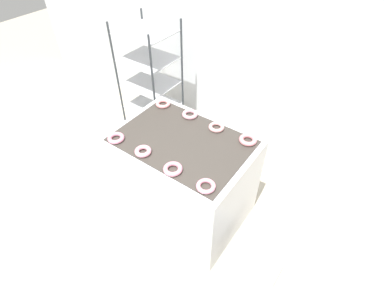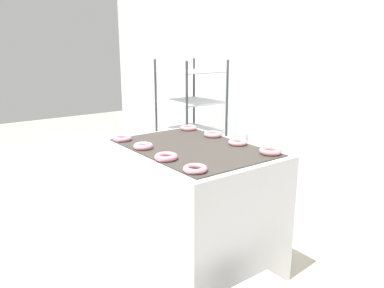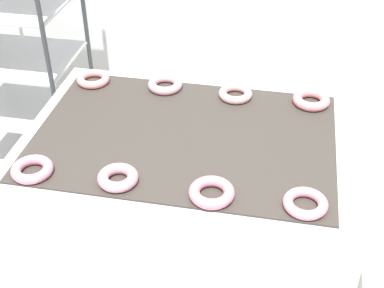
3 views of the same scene
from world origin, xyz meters
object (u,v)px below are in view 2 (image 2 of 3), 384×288
Objects in this scene: donut_far_midright at (238,142)px; donut_near_midright at (166,157)px; donut_near_midleft at (143,146)px; donut_far_midleft at (213,134)px; donut_far_right at (270,151)px; donut_far_left at (189,128)px; baking_rack_cart at (191,131)px; donut_near_left at (122,138)px; donut_near_right at (195,169)px; fryer_machine at (192,207)px.

donut_near_midright is at bearing -89.85° from donut_far_midright.
donut_near_midleft is at bearing 177.68° from donut_near_midright.
donut_far_midleft is 0.98× the size of donut_far_right.
donut_near_midleft reaches higher than donut_far_midright.
donut_near_midright is at bearing -45.44° from donut_far_left.
baking_rack_cart is at bearing 159.06° from donut_far_midright.
donut_near_left is 0.74m from donut_far_midleft.
donut_near_midleft is 0.91m from donut_far_right.
donut_far_right is at bearing 89.11° from donut_near_right.
baking_rack_cart is 10.03× the size of donut_far_right.
donut_near_left is 0.91m from donut_far_midright.
donut_far_midleft is (0.01, 0.65, -0.00)m from donut_near_midleft.
baking_rack_cart is 10.80× the size of donut_far_midright.
donut_near_left is 1.00× the size of donut_near_right.
donut_far_right is at bearing 34.21° from fryer_machine.
fryer_machine is 8.65× the size of donut_far_midright.
donut_far_midleft reaches higher than donut_far_left.
donut_near_midright reaches higher than fryer_machine.
donut_far_midleft is (0.32, 0.66, 0.00)m from donut_near_left.
donut_near_right is 1.01× the size of donut_far_left.
donut_near_right is 0.97× the size of donut_far_midleft.
donut_far_right is at bearing -16.68° from baking_rack_cart.
donut_near_midleft and donut_far_right have the same top height.
donut_far_left is at bearing 179.50° from donut_far_midright.
donut_far_left is at bearing 146.37° from fryer_machine.
donut_far_right is at bearing 64.13° from donut_near_midright.
donut_near_left is at bearing -89.64° from donut_far_left.
donut_far_right reaches higher than donut_far_midright.
donut_far_left is 0.64m from donut_far_midright.
donut_far_right is (0.01, 0.65, 0.00)m from donut_near_right.
donut_far_left is (-0.64, 0.65, -0.00)m from donut_near_midright.
donut_near_right and donut_far_midright have the same top height.
donut_far_left and donut_far_midright have the same top height.
donut_far_midright is at bearing -178.60° from donut_far_right.
donut_near_right is at bearing -46.56° from donut_far_midleft.
donut_far_midright is (0.64, -0.01, -0.00)m from donut_far_left.
donut_near_midleft is at bearing 179.43° from donut_near_right.
donut_near_right is at bearing -35.70° from baking_rack_cart.
donut_near_midright reaches higher than donut_near_left.
donut_near_midright is 0.99× the size of donut_far_right.
donut_near_right is at bearing -90.89° from donut_far_right.
donut_near_midright is (1.25, -1.12, 0.20)m from baking_rack_cart.
baking_rack_cart is at bearing 142.06° from donut_far_left.
donut_near_midright is 1.05× the size of donut_near_right.
fryer_machine is 0.62m from donut_far_midright.
donut_near_midleft is at bearing -118.13° from fryer_machine.
donut_far_left is 0.96m from donut_far_right.
fryer_machine is at bearing -145.79° from donut_far_right.
donut_near_left is 1.02× the size of donut_far_midright.
donut_far_right is (0.32, 0.01, 0.00)m from donut_far_midright.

